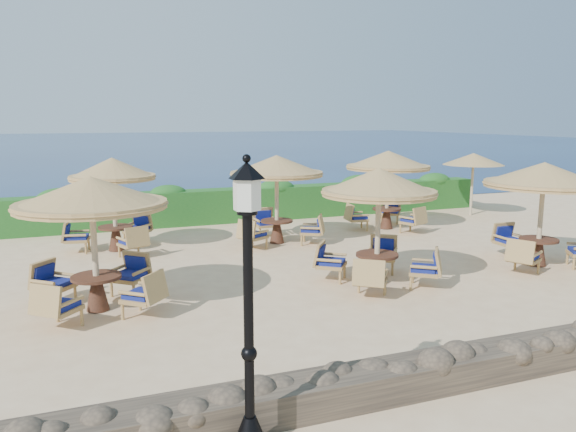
{
  "coord_description": "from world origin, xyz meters",
  "views": [
    {
      "loc": [
        -6.46,
        -12.38,
        3.76
      ],
      "look_at": [
        -1.52,
        0.64,
        1.3
      ],
      "focal_mm": 35.0,
      "sensor_mm": 36.0,
      "label": 1
    }
  ],
  "objects_px": {
    "cafe_set_3": "(113,188)",
    "cafe_set_5": "(388,173)",
    "lamp_post": "(249,323)",
    "cafe_set_4": "(277,180)",
    "cafe_set_2": "(543,191)",
    "cafe_set_1": "(378,208)",
    "extra_parasol": "(473,159)",
    "cafe_set_0": "(93,218)"
  },
  "relations": [
    {
      "from": "lamp_post",
      "to": "cafe_set_5",
      "type": "relative_size",
      "value": 1.16
    },
    {
      "from": "cafe_set_3",
      "to": "cafe_set_5",
      "type": "xyz_separation_m",
      "value": [
        8.86,
        0.07,
        0.12
      ]
    },
    {
      "from": "lamp_post",
      "to": "cafe_set_4",
      "type": "xyz_separation_m",
      "value": [
        3.91,
        10.05,
        0.36
      ]
    },
    {
      "from": "cafe_set_1",
      "to": "cafe_set_4",
      "type": "xyz_separation_m",
      "value": [
        -0.71,
        4.78,
        0.14
      ]
    },
    {
      "from": "lamp_post",
      "to": "extra_parasol",
      "type": "distance_m",
      "value": 17.41
    },
    {
      "from": "cafe_set_0",
      "to": "cafe_set_1",
      "type": "xyz_separation_m",
      "value": [
        6.03,
        -0.38,
        -0.08
      ]
    },
    {
      "from": "extra_parasol",
      "to": "cafe_set_1",
      "type": "xyz_separation_m",
      "value": [
        -7.98,
        -6.73,
        -0.4
      ]
    },
    {
      "from": "lamp_post",
      "to": "cafe_set_0",
      "type": "distance_m",
      "value": 5.83
    },
    {
      "from": "cafe_set_0",
      "to": "cafe_set_1",
      "type": "distance_m",
      "value": 6.04
    },
    {
      "from": "lamp_post",
      "to": "cafe_set_3",
      "type": "xyz_separation_m",
      "value": [
        -0.71,
        10.75,
        0.25
      ]
    },
    {
      "from": "cafe_set_0",
      "to": "cafe_set_4",
      "type": "relative_size",
      "value": 1.04
    },
    {
      "from": "cafe_set_3",
      "to": "extra_parasol",
      "type": "bearing_deg",
      "value": 5.38
    },
    {
      "from": "lamp_post",
      "to": "cafe_set_1",
      "type": "xyz_separation_m",
      "value": [
        4.62,
        5.27,
        0.21
      ]
    },
    {
      "from": "cafe_set_0",
      "to": "cafe_set_4",
      "type": "height_order",
      "value": "same"
    },
    {
      "from": "lamp_post",
      "to": "cafe_set_1",
      "type": "distance_m",
      "value": 7.01
    },
    {
      "from": "cafe_set_1",
      "to": "cafe_set_5",
      "type": "distance_m",
      "value": 6.58
    },
    {
      "from": "cafe_set_1",
      "to": "cafe_set_2",
      "type": "distance_m",
      "value": 4.66
    },
    {
      "from": "lamp_post",
      "to": "cafe_set_0",
      "type": "xyz_separation_m",
      "value": [
        -1.41,
        5.65,
        0.3
      ]
    },
    {
      "from": "cafe_set_3",
      "to": "cafe_set_5",
      "type": "bearing_deg",
      "value": 0.48
    },
    {
      "from": "lamp_post",
      "to": "cafe_set_5",
      "type": "bearing_deg",
      "value": 53.0
    },
    {
      "from": "extra_parasol",
      "to": "cafe_set_1",
      "type": "distance_m",
      "value": 10.45
    },
    {
      "from": "cafe_set_2",
      "to": "extra_parasol",
      "type": "bearing_deg",
      "value": 63.92
    },
    {
      "from": "cafe_set_2",
      "to": "cafe_set_5",
      "type": "relative_size",
      "value": 1.02
    },
    {
      "from": "cafe_set_1",
      "to": "cafe_set_4",
      "type": "height_order",
      "value": "same"
    },
    {
      "from": "cafe_set_1",
      "to": "cafe_set_5",
      "type": "relative_size",
      "value": 0.93
    },
    {
      "from": "cafe_set_0",
      "to": "cafe_set_5",
      "type": "relative_size",
      "value": 1.02
    },
    {
      "from": "cafe_set_1",
      "to": "lamp_post",
      "type": "bearing_deg",
      "value": -131.23
    },
    {
      "from": "lamp_post",
      "to": "cafe_set_3",
      "type": "height_order",
      "value": "lamp_post"
    },
    {
      "from": "cafe_set_5",
      "to": "lamp_post",
      "type": "bearing_deg",
      "value": -127.0
    },
    {
      "from": "cafe_set_0",
      "to": "cafe_set_2",
      "type": "bearing_deg",
      "value": -2.35
    },
    {
      "from": "cafe_set_4",
      "to": "extra_parasol",
      "type": "bearing_deg",
      "value": 12.63
    },
    {
      "from": "cafe_set_2",
      "to": "lamp_post",
      "type": "bearing_deg",
      "value": -150.68
    },
    {
      "from": "extra_parasol",
      "to": "cafe_set_3",
      "type": "relative_size",
      "value": 0.88
    },
    {
      "from": "cafe_set_0",
      "to": "cafe_set_5",
      "type": "xyz_separation_m",
      "value": [
        9.57,
        5.17,
        0.07
      ]
    },
    {
      "from": "extra_parasol",
      "to": "cafe_set_0",
      "type": "xyz_separation_m",
      "value": [
        -14.01,
        -6.35,
        -0.32
      ]
    },
    {
      "from": "cafe_set_0",
      "to": "cafe_set_2",
      "type": "relative_size",
      "value": 0.99
    },
    {
      "from": "lamp_post",
      "to": "cafe_set_1",
      "type": "height_order",
      "value": "lamp_post"
    },
    {
      "from": "lamp_post",
      "to": "cafe_set_2",
      "type": "bearing_deg",
      "value": 29.32
    },
    {
      "from": "cafe_set_3",
      "to": "cafe_set_5",
      "type": "relative_size",
      "value": 0.96
    },
    {
      "from": "cafe_set_3",
      "to": "cafe_set_4",
      "type": "height_order",
      "value": "same"
    },
    {
      "from": "cafe_set_0",
      "to": "cafe_set_4",
      "type": "xyz_separation_m",
      "value": [
        5.32,
        4.4,
        0.06
      ]
    },
    {
      "from": "cafe_set_4",
      "to": "lamp_post",
      "type": "bearing_deg",
      "value": -111.25
    }
  ]
}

